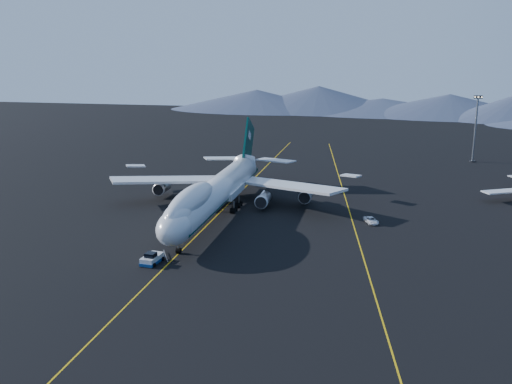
% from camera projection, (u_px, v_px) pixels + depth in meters
% --- Properties ---
extents(ground, '(500.00, 500.00, 0.00)m').
position_uv_depth(ground, '(217.00, 215.00, 133.34)').
color(ground, black).
rests_on(ground, ground).
extents(taxiway_line_main, '(0.25, 220.00, 0.01)m').
position_uv_depth(taxiway_line_main, '(217.00, 215.00, 133.34)').
color(taxiway_line_main, '#E1B00D').
rests_on(taxiway_line_main, ground).
extents(taxiway_line_side, '(28.08, 198.09, 0.01)m').
position_uv_depth(taxiway_line_side, '(349.00, 211.00, 136.60)').
color(taxiway_line_side, '#E1B00D').
rests_on(taxiway_line_side, ground).
extents(boeing_747, '(59.62, 72.43, 19.37)m').
position_uv_depth(boeing_747, '(217.00, 191.00, 131.95)').
color(boeing_747, silver).
rests_on(boeing_747, ground).
extents(pushback_tug, '(3.35, 5.33, 2.22)m').
position_uv_depth(pushback_tug, '(152.00, 259.00, 103.24)').
color(pushback_tug, silver).
rests_on(pushback_tug, ground).
extents(service_van, '(4.02, 5.30, 1.34)m').
position_uv_depth(service_van, '(371.00, 220.00, 126.89)').
color(service_van, white).
rests_on(service_van, ground).
extents(floodlight_mast, '(2.80, 2.10, 22.62)m').
position_uv_depth(floodlight_mast, '(475.00, 129.00, 193.37)').
color(floodlight_mast, black).
rests_on(floodlight_mast, ground).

